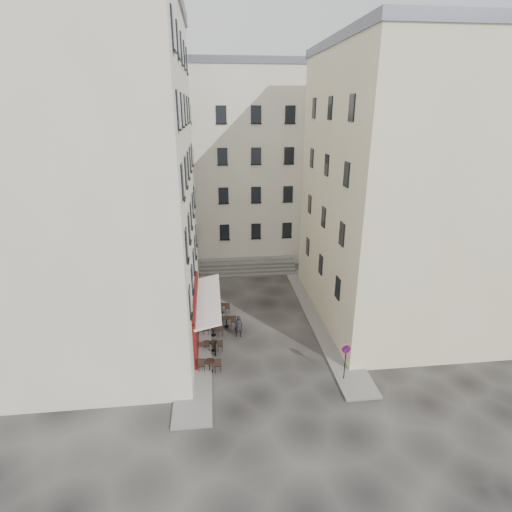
{
  "coord_description": "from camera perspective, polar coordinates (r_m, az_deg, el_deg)",
  "views": [
    {
      "loc": [
        -3.13,
        -22.32,
        14.43
      ],
      "look_at": [
        -0.14,
        4.0,
        4.67
      ],
      "focal_mm": 28.0,
      "sensor_mm": 36.0,
      "label": 1
    }
  ],
  "objects": [
    {
      "name": "building_left",
      "position": [
        26.69,
        -22.78,
        9.8
      ],
      "size": [
        12.2,
        16.2,
        20.6
      ],
      "color": "beige",
      "rests_on": "ground"
    },
    {
      "name": "no_parking_sign",
      "position": [
        23.26,
        12.71,
        -13.68
      ],
      "size": [
        0.53,
        0.1,
        2.32
      ],
      "rotation": [
        0.0,
        0.0,
        0.02
      ],
      "color": "black",
      "rests_on": "ground"
    },
    {
      "name": "sidewalk_left",
      "position": [
        30.02,
        -8.4,
        -8.62
      ],
      "size": [
        2.0,
        22.0,
        0.12
      ],
      "primitive_type": "cube",
      "color": "slate",
      "rests_on": "ground"
    },
    {
      "name": "bistro_table_d",
      "position": [
        28.44,
        -4.24,
        -9.22
      ],
      "size": [
        1.33,
        0.62,
        0.93
      ],
      "color": "black",
      "rests_on": "ground"
    },
    {
      "name": "sidewalk_right",
      "position": [
        30.1,
        9.13,
        -8.58
      ],
      "size": [
        2.0,
        18.0,
        0.12
      ],
      "primitive_type": "cube",
      "color": "slate",
      "rests_on": "ground"
    },
    {
      "name": "building_back",
      "position": [
        41.69,
        -3.61,
        13.13
      ],
      "size": [
        18.2,
        10.2,
        18.6
      ],
      "color": "beige",
      "rests_on": "ground"
    },
    {
      "name": "bollard_far",
      "position": [
        31.55,
        -6.07,
        -6.05
      ],
      "size": [
        0.12,
        0.12,
        0.98
      ],
      "color": "black",
      "rests_on": "ground"
    },
    {
      "name": "bollard_mid",
      "position": [
        28.45,
        -5.97,
        -9.16
      ],
      "size": [
        0.12,
        0.12,
        0.98
      ],
      "color": "black",
      "rests_on": "ground"
    },
    {
      "name": "building_right",
      "position": [
        29.64,
        21.27,
        8.92
      ],
      "size": [
        12.2,
        14.2,
        18.6
      ],
      "color": "beige",
      "rests_on": "ground"
    },
    {
      "name": "bistro_table_a",
      "position": [
        24.18,
        -6.64,
        -15.17
      ],
      "size": [
        1.34,
        0.63,
        0.94
      ],
      "color": "black",
      "rests_on": "ground"
    },
    {
      "name": "bollard_near",
      "position": [
        25.45,
        -5.85,
        -13.01
      ],
      "size": [
        0.12,
        0.12,
        0.98
      ],
      "color": "black",
      "rests_on": "ground"
    },
    {
      "name": "pedestrian",
      "position": [
        27.14,
        -2.53,
        -9.96
      ],
      "size": [
        0.59,
        0.4,
        1.59
      ],
      "primitive_type": "imported",
      "rotation": [
        0.0,
        0.0,
        3.1
      ],
      "color": "black",
      "rests_on": "ground"
    },
    {
      "name": "cafe_storefront",
      "position": [
        26.51,
        -8.36,
        -8.27
      ],
      "size": [
        1.74,
        7.3,
        3.5
      ],
      "color": "#4E0B11",
      "rests_on": "ground"
    },
    {
      "name": "ground",
      "position": [
        26.76,
        1.29,
        -12.41
      ],
      "size": [
        90.0,
        90.0,
        0.0
      ],
      "primitive_type": "plane",
      "color": "black",
      "rests_on": "ground"
    },
    {
      "name": "bistro_table_e",
      "position": [
        30.28,
        -4.99,
        -7.35
      ],
      "size": [
        1.26,
        0.59,
        0.88
      ],
      "color": "black",
      "rests_on": "ground"
    },
    {
      "name": "bistro_table_b",
      "position": [
        25.98,
        -6.09,
        -12.54
      ],
      "size": [
        1.17,
        0.55,
        0.82
      ],
      "color": "black",
      "rests_on": "ground"
    },
    {
      "name": "stone_steps",
      "position": [
        37.74,
        -1.27,
        -1.6
      ],
      "size": [
        9.0,
        3.15,
        0.8
      ],
      "color": "#575552",
      "rests_on": "ground"
    },
    {
      "name": "bistro_table_c",
      "position": [
        27.51,
        -6.14,
        -10.36
      ],
      "size": [
        1.36,
        0.64,
        0.95
      ],
      "color": "black",
      "rests_on": "ground"
    }
  ]
}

